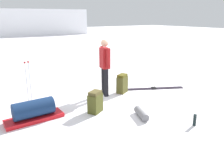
% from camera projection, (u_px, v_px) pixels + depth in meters
% --- Properties ---
extents(ground_plane, '(80.00, 80.00, 0.00)m').
position_uv_depth(ground_plane, '(112.00, 96.00, 6.63)').
color(ground_plane, white).
extents(distant_snow_ridge, '(18.61, 6.87, 3.20)m').
position_uv_depth(distant_snow_ridge, '(12.00, 22.00, 27.53)').
color(distant_snow_ridge, white).
rests_on(distant_snow_ridge, ground_plane).
extents(skier_standing, '(0.28, 0.56, 1.70)m').
position_uv_depth(skier_standing, '(105.00, 65.00, 6.51)').
color(skier_standing, black).
rests_on(skier_standing, ground_plane).
extents(ski_pair_near, '(1.85, 1.03, 0.05)m').
position_uv_depth(ski_pair_near, '(154.00, 88.00, 7.33)').
color(ski_pair_near, black).
rests_on(ski_pair_near, ground_plane).
extents(backpack_large_dark, '(0.44, 0.40, 0.55)m').
position_uv_depth(backpack_large_dark, '(95.00, 102.00, 5.49)').
color(backpack_large_dark, '#484A1C').
rests_on(backpack_large_dark, ground_plane).
extents(backpack_bright, '(0.44, 0.38, 0.59)m').
position_uv_depth(backpack_bright, '(122.00, 84.00, 6.91)').
color(backpack_bright, '#4D4A20').
rests_on(backpack_bright, ground_plane).
extents(ski_poles_planted_near, '(0.16, 0.10, 1.24)m').
position_uv_depth(ski_poles_planted_near, '(28.00, 82.00, 5.70)').
color(ski_poles_planted_near, silver).
rests_on(ski_poles_planted_near, ground_plane).
extents(gear_sled, '(1.30, 0.48, 0.49)m').
position_uv_depth(gear_sled, '(34.00, 111.00, 5.07)').
color(gear_sled, red).
rests_on(gear_sled, ground_plane).
extents(sleeping_mat_rolled, '(0.35, 0.58, 0.18)m').
position_uv_depth(sleeping_mat_rolled, '(141.00, 114.00, 5.25)').
color(sleeping_mat_rolled, slate).
rests_on(sleeping_mat_rolled, ground_plane).
extents(thermos_bottle, '(0.07, 0.07, 0.26)m').
position_uv_depth(thermos_bottle, '(195.00, 120.00, 4.84)').
color(thermos_bottle, black).
rests_on(thermos_bottle, ground_plane).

